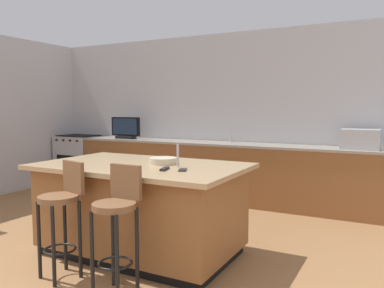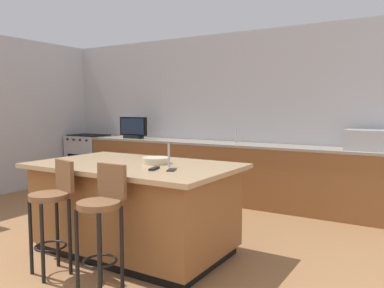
{
  "view_description": "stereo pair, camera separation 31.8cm",
  "coord_description": "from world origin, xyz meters",
  "px_view_note": "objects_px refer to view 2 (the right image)",
  "views": [
    {
      "loc": [
        2.36,
        -0.92,
        1.47
      ],
      "look_at": [
        0.05,
        3.48,
        1.0
      ],
      "focal_mm": 36.27,
      "sensor_mm": 36.0,
      "label": 1
    },
    {
      "loc": [
        2.64,
        -0.76,
        1.47
      ],
      "look_at": [
        0.05,
        3.48,
        1.0
      ],
      "focal_mm": 36.27,
      "sensor_mm": 36.0,
      "label": 2
    }
  ],
  "objects_px": {
    "kitchen_island": "(135,207)",
    "bar_stool_right": "(102,216)",
    "range_oven": "(90,158)",
    "microwave": "(365,140)",
    "fruit_bowl": "(156,160)",
    "cell_phone": "(172,170)",
    "tv_remote": "(154,168)",
    "tv_monitor": "(133,129)",
    "bar_stool_left": "(53,206)"
  },
  "relations": [
    {
      "from": "kitchen_island",
      "to": "bar_stool_right",
      "type": "bearing_deg",
      "value": -67.21
    },
    {
      "from": "range_oven",
      "to": "bar_stool_right",
      "type": "bearing_deg",
      "value": -42.59
    },
    {
      "from": "microwave",
      "to": "fruit_bowl",
      "type": "relative_size",
      "value": 1.73
    },
    {
      "from": "cell_phone",
      "to": "tv_remote",
      "type": "relative_size",
      "value": 0.88
    },
    {
      "from": "tv_monitor",
      "to": "fruit_bowl",
      "type": "xyz_separation_m",
      "value": [
        2.2,
        -2.27,
        -0.15
      ]
    },
    {
      "from": "fruit_bowl",
      "to": "cell_phone",
      "type": "distance_m",
      "value": 0.45
    },
    {
      "from": "bar_stool_left",
      "to": "tv_remote",
      "type": "distance_m",
      "value": 0.94
    },
    {
      "from": "bar_stool_left",
      "to": "range_oven",
      "type": "bearing_deg",
      "value": 146.44
    },
    {
      "from": "range_oven",
      "to": "tv_monitor",
      "type": "relative_size",
      "value": 1.6
    },
    {
      "from": "fruit_bowl",
      "to": "tv_remote",
      "type": "relative_size",
      "value": 1.63
    },
    {
      "from": "bar_stool_left",
      "to": "bar_stool_right",
      "type": "xyz_separation_m",
      "value": [
        0.61,
        -0.02,
        0.01
      ]
    },
    {
      "from": "bar_stool_right",
      "to": "tv_remote",
      "type": "distance_m",
      "value": 0.67
    },
    {
      "from": "kitchen_island",
      "to": "tv_remote",
      "type": "xyz_separation_m",
      "value": [
        0.4,
        -0.2,
        0.46
      ]
    },
    {
      "from": "microwave",
      "to": "bar_stool_right",
      "type": "bearing_deg",
      "value": -114.69
    },
    {
      "from": "cell_phone",
      "to": "tv_remote",
      "type": "bearing_deg",
      "value": 174.86
    },
    {
      "from": "kitchen_island",
      "to": "microwave",
      "type": "distance_m",
      "value": 3.1
    },
    {
      "from": "kitchen_island",
      "to": "cell_phone",
      "type": "xyz_separation_m",
      "value": [
        0.56,
        -0.15,
        0.45
      ]
    },
    {
      "from": "bar_stool_left",
      "to": "fruit_bowl",
      "type": "distance_m",
      "value": 1.06
    },
    {
      "from": "fruit_bowl",
      "to": "bar_stool_right",
      "type": "bearing_deg",
      "value": -81.0
    },
    {
      "from": "microwave",
      "to": "tv_remote",
      "type": "distance_m",
      "value": 3.0
    },
    {
      "from": "microwave",
      "to": "bar_stool_left",
      "type": "bearing_deg",
      "value": -123.16
    },
    {
      "from": "range_oven",
      "to": "tv_remote",
      "type": "relative_size",
      "value": 5.54
    },
    {
      "from": "range_oven",
      "to": "bar_stool_left",
      "type": "distance_m",
      "value": 4.33
    },
    {
      "from": "bar_stool_right",
      "to": "range_oven",
      "type": "bearing_deg",
      "value": 138.18
    },
    {
      "from": "tv_monitor",
      "to": "bar_stool_left",
      "type": "relative_size",
      "value": 0.59
    },
    {
      "from": "range_oven",
      "to": "tv_remote",
      "type": "xyz_separation_m",
      "value": [
        3.59,
        -2.64,
        0.45
      ]
    },
    {
      "from": "range_oven",
      "to": "bar_stool_right",
      "type": "relative_size",
      "value": 0.92
    },
    {
      "from": "microwave",
      "to": "tv_remote",
      "type": "xyz_separation_m",
      "value": [
        -1.42,
        -2.64,
        -0.13
      ]
    },
    {
      "from": "bar_stool_left",
      "to": "tv_monitor",
      "type": "bearing_deg",
      "value": 133.06
    },
    {
      "from": "bar_stool_left",
      "to": "bar_stool_right",
      "type": "height_order",
      "value": "bar_stool_right"
    },
    {
      "from": "bar_stool_left",
      "to": "fruit_bowl",
      "type": "relative_size",
      "value": 3.63
    },
    {
      "from": "cell_phone",
      "to": "tv_monitor",
      "type": "bearing_deg",
      "value": 111.84
    },
    {
      "from": "microwave",
      "to": "range_oven",
      "type": "bearing_deg",
      "value": -179.99
    },
    {
      "from": "kitchen_island",
      "to": "fruit_bowl",
      "type": "relative_size",
      "value": 7.41
    },
    {
      "from": "bar_stool_right",
      "to": "cell_phone",
      "type": "xyz_separation_m",
      "value": [
        0.22,
        0.65,
        0.3
      ]
    },
    {
      "from": "microwave",
      "to": "tv_monitor",
      "type": "bearing_deg",
      "value": -179.23
    },
    {
      "from": "tv_monitor",
      "to": "cell_phone",
      "type": "height_order",
      "value": "tv_monitor"
    },
    {
      "from": "bar_stool_right",
      "to": "fruit_bowl",
      "type": "xyz_separation_m",
      "value": [
        -0.15,
        0.92,
        0.32
      ]
    },
    {
      "from": "kitchen_island",
      "to": "tv_monitor",
      "type": "bearing_deg",
      "value": 130.17
    },
    {
      "from": "kitchen_island",
      "to": "microwave",
      "type": "relative_size",
      "value": 4.27
    },
    {
      "from": "tv_monitor",
      "to": "kitchen_island",
      "type": "bearing_deg",
      "value": -49.83
    },
    {
      "from": "tv_monitor",
      "to": "tv_remote",
      "type": "bearing_deg",
      "value": -46.94
    },
    {
      "from": "fruit_bowl",
      "to": "cell_phone",
      "type": "height_order",
      "value": "fruit_bowl"
    },
    {
      "from": "bar_stool_right",
      "to": "tv_remote",
      "type": "relative_size",
      "value": 5.99
    },
    {
      "from": "kitchen_island",
      "to": "tv_monitor",
      "type": "relative_size",
      "value": 3.48
    },
    {
      "from": "microwave",
      "to": "fruit_bowl",
      "type": "bearing_deg",
      "value": -125.13
    },
    {
      "from": "kitchen_island",
      "to": "bar_stool_right",
      "type": "distance_m",
      "value": 0.88
    },
    {
      "from": "tv_monitor",
      "to": "bar_stool_left",
      "type": "height_order",
      "value": "tv_monitor"
    },
    {
      "from": "kitchen_island",
      "to": "range_oven",
      "type": "xyz_separation_m",
      "value": [
        -3.18,
        2.43,
        0.0
      ]
    },
    {
      "from": "microwave",
      "to": "tv_monitor",
      "type": "distance_m",
      "value": 3.84
    }
  ]
}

